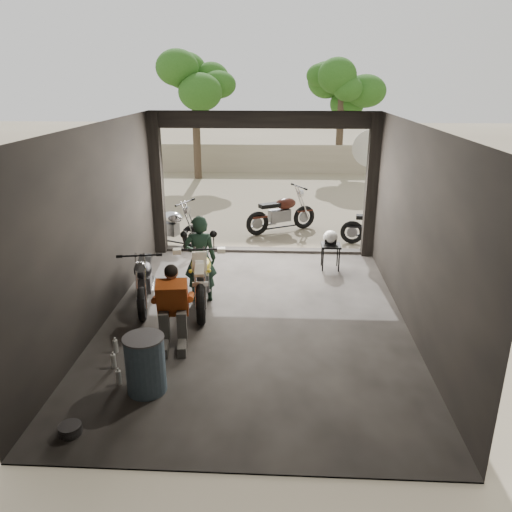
# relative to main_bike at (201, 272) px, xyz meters

# --- Properties ---
(ground) EXTENTS (80.00, 80.00, 0.00)m
(ground) POSITION_rel_main_bike_xyz_m (0.97, -0.53, -0.64)
(ground) COLOR #7A6D56
(ground) RESTS_ON ground
(garage) EXTENTS (7.00, 7.13, 3.20)m
(garage) POSITION_rel_main_bike_xyz_m (0.97, 0.01, 0.64)
(garage) COLOR #2D2B28
(garage) RESTS_ON ground
(boundary_wall) EXTENTS (18.00, 0.30, 1.20)m
(boundary_wall) POSITION_rel_main_bike_xyz_m (0.97, 13.47, -0.04)
(boundary_wall) COLOR gray
(boundary_wall) RESTS_ON ground
(tree_left) EXTENTS (2.20, 2.20, 5.60)m
(tree_left) POSITION_rel_main_bike_xyz_m (-2.03, 11.97, 3.34)
(tree_left) COLOR #382B1E
(tree_left) RESTS_ON ground
(tree_right) EXTENTS (2.20, 2.20, 5.00)m
(tree_right) POSITION_rel_main_bike_xyz_m (3.77, 13.47, 2.92)
(tree_right) COLOR #382B1E
(tree_right) RESTS_ON ground
(main_bike) EXTENTS (1.04, 2.02, 1.29)m
(main_bike) POSITION_rel_main_bike_xyz_m (0.00, 0.00, 0.00)
(main_bike) COLOR beige
(main_bike) RESTS_ON ground
(left_bike) EXTENTS (0.98, 1.76, 1.12)m
(left_bike) POSITION_rel_main_bike_xyz_m (-1.03, -0.01, -0.08)
(left_bike) COLOR black
(left_bike) RESTS_ON ground
(outside_bike_a) EXTENTS (1.86, 1.34, 1.17)m
(outside_bike_a) POSITION_rel_main_bike_xyz_m (-1.31, 3.28, -0.06)
(outside_bike_a) COLOR black
(outside_bike_a) RESTS_ON ground
(outside_bike_b) EXTENTS (1.90, 1.49, 1.20)m
(outside_bike_b) POSITION_rel_main_bike_xyz_m (1.38, 4.62, -0.05)
(outside_bike_b) COLOR #3E170E
(outside_bike_b) RESTS_ON ground
(outside_bike_c) EXTENTS (1.69, 0.89, 1.09)m
(outside_bike_c) POSITION_rel_main_bike_xyz_m (3.76, 3.62, -0.10)
(outside_bike_c) COLOR black
(outside_bike_c) RESTS_ON ground
(rider) EXTENTS (0.65, 0.49, 1.61)m
(rider) POSITION_rel_main_bike_xyz_m (-0.05, 0.19, 0.16)
(rider) COLOR black
(rider) RESTS_ON ground
(mechanic) EXTENTS (0.73, 0.92, 1.21)m
(mechanic) POSITION_rel_main_bike_xyz_m (-0.21, -1.47, -0.04)
(mechanic) COLOR #C05019
(mechanic) RESTS_ON ground
(stool) EXTENTS (0.40, 0.40, 0.56)m
(stool) POSITION_rel_main_bike_xyz_m (2.44, 1.92, -0.16)
(stool) COLOR black
(stool) RESTS_ON ground
(helmet) EXTENTS (0.37, 0.38, 0.29)m
(helmet) POSITION_rel_main_bike_xyz_m (2.42, 1.97, 0.06)
(helmet) COLOR white
(helmet) RESTS_ON stool
(oil_drum) EXTENTS (0.65, 0.65, 0.79)m
(oil_drum) POSITION_rel_main_bike_xyz_m (-0.32, -2.65, -0.25)
(oil_drum) COLOR #435E72
(oil_drum) RESTS_ON ground
(sign_post) EXTENTS (0.90, 0.08, 2.71)m
(sign_post) POSITION_rel_main_bike_xyz_m (3.52, 4.22, 1.22)
(sign_post) COLOR black
(sign_post) RESTS_ON ground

